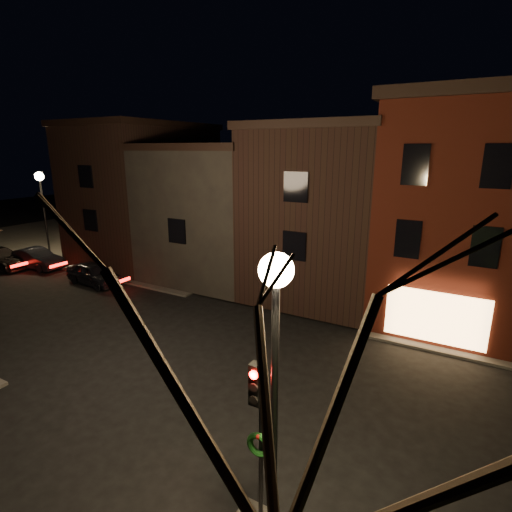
{
  "coord_description": "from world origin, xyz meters",
  "views": [
    {
      "loc": [
        9.0,
        -11.67,
        8.25
      ],
      "look_at": [
        -0.14,
        4.6,
        3.2
      ],
      "focal_mm": 28.0,
      "sensor_mm": 36.0,
      "label": 1
    }
  ],
  "objects": [
    {
      "name": "traffic_signal",
      "position": [
        5.6,
        -5.51,
        2.81
      ],
      "size": [
        0.58,
        0.38,
        4.05
      ],
      "color": "black",
      "rests_on": "sidewalk_near_right"
    },
    {
      "name": "sidewalk_far_left",
      "position": [
        -20.0,
        20.0,
        0.06
      ],
      "size": [
        30.0,
        30.0,
        0.12
      ],
      "primitive_type": "cube",
      "color": "#2D2B28",
      "rests_on": "ground"
    },
    {
      "name": "parked_car_a",
      "position": [
        -11.45,
        4.08,
        0.69
      ],
      "size": [
        4.15,
        1.93,
        1.37
      ],
      "primitive_type": "imported",
      "rotation": [
        0.0,
        0.0,
        1.49
      ],
      "color": "black",
      "rests_on": "ground"
    },
    {
      "name": "row_building_a",
      "position": [
        1.5,
        10.5,
        4.83
      ],
      "size": [
        7.3,
        10.3,
        9.4
      ],
      "color": "black",
      "rests_on": "ground"
    },
    {
      "name": "row_building_c",
      "position": [
        -13.0,
        10.5,
        5.08
      ],
      "size": [
        7.3,
        10.3,
        9.9
      ],
      "color": "black",
      "rests_on": "ground"
    },
    {
      "name": "parked_car_b",
      "position": [
        -17.91,
        4.42,
        0.71
      ],
      "size": [
        4.38,
        1.7,
        1.42
      ],
      "primitive_type": "imported",
      "rotation": [
        0.0,
        0.0,
        1.62
      ],
      "color": "black",
      "rests_on": "ground"
    },
    {
      "name": "street_lamp_far",
      "position": [
        -19.0,
        6.2,
        5.18
      ],
      "size": [
        0.6,
        0.6,
        6.48
      ],
      "color": "black",
      "rests_on": "sidewalk_far_left"
    },
    {
      "name": "street_lamp_near",
      "position": [
        6.2,
        -6.0,
        5.18
      ],
      "size": [
        0.6,
        0.6,
        6.48
      ],
      "color": "black",
      "rests_on": "sidewalk_near_right"
    },
    {
      "name": "bare_tree_right",
      "position": [
        7.5,
        -8.5,
        6.15
      ],
      "size": [
        6.4,
        6.4,
        8.5
      ],
      "color": "black",
      "rests_on": "sidewalk_near_right"
    },
    {
      "name": "row_building_b",
      "position": [
        -5.75,
        10.5,
        4.33
      ],
      "size": [
        7.8,
        10.3,
        8.4
      ],
      "color": "black",
      "rests_on": "ground"
    },
    {
      "name": "ground",
      "position": [
        0.0,
        0.0,
        0.0
      ],
      "size": [
        120.0,
        120.0,
        0.0
      ],
      "primitive_type": "plane",
      "color": "black",
      "rests_on": "ground"
    },
    {
      "name": "corner_building",
      "position": [
        8.0,
        9.47,
        5.4
      ],
      "size": [
        6.5,
        8.5,
        10.5
      ],
      "color": "#4E170D",
      "rests_on": "ground"
    }
  ]
}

